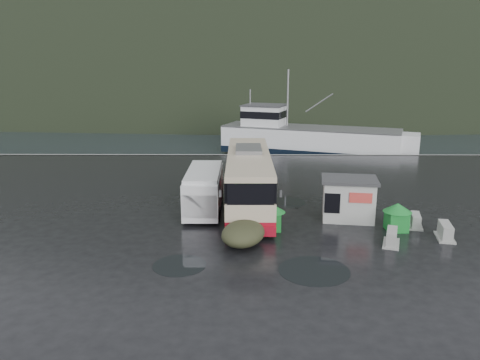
{
  "coord_description": "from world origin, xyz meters",
  "views": [
    {
      "loc": [
        -0.64,
        -24.97,
        8.87
      ],
      "look_at": [
        -0.83,
        3.3,
        1.7
      ],
      "focal_mm": 35.0,
      "sensor_mm": 36.0,
      "label": 1
    }
  ],
  "objects_px": {
    "jersey_barrier_a": "(415,227)",
    "jersey_barrier_b": "(391,244)",
    "jersey_barrier_c": "(444,238)",
    "coach_bus": "(249,204)",
    "ticket_kiosk": "(347,219)",
    "waste_bin_left": "(272,229)",
    "fishing_trawler": "(310,142)",
    "waste_bin_right": "(396,230)",
    "white_van": "(205,210)",
    "dome_tent": "(243,244)"
  },
  "relations": [
    {
      "from": "coach_bus",
      "to": "jersey_barrier_a",
      "type": "distance_m",
      "value": 10.08
    },
    {
      "from": "jersey_barrier_c",
      "to": "waste_bin_left",
      "type": "bearing_deg",
      "value": 171.64
    },
    {
      "from": "waste_bin_right",
      "to": "jersey_barrier_a",
      "type": "height_order",
      "value": "waste_bin_right"
    },
    {
      "from": "jersey_barrier_b",
      "to": "coach_bus",
      "type": "bearing_deg",
      "value": 136.16
    },
    {
      "from": "coach_bus",
      "to": "waste_bin_left",
      "type": "height_order",
      "value": "coach_bus"
    },
    {
      "from": "white_van",
      "to": "fishing_trawler",
      "type": "relative_size",
      "value": 0.27
    },
    {
      "from": "coach_bus",
      "to": "dome_tent",
      "type": "xyz_separation_m",
      "value": [
        -0.34,
        -6.78,
        0.0
      ]
    },
    {
      "from": "dome_tent",
      "to": "ticket_kiosk",
      "type": "relative_size",
      "value": 0.93
    },
    {
      "from": "fishing_trawler",
      "to": "white_van",
      "type": "bearing_deg",
      "value": -91.63
    },
    {
      "from": "coach_bus",
      "to": "jersey_barrier_c",
      "type": "xyz_separation_m",
      "value": [
        10.07,
        -5.95,
        0.0
      ]
    },
    {
      "from": "ticket_kiosk",
      "to": "jersey_barrier_b",
      "type": "distance_m",
      "value": 4.11
    },
    {
      "from": "jersey_barrier_b",
      "to": "white_van",
      "type": "bearing_deg",
      "value": 150.73
    },
    {
      "from": "coach_bus",
      "to": "fishing_trawler",
      "type": "xyz_separation_m",
      "value": [
        7.17,
        23.62,
        0.0
      ]
    },
    {
      "from": "fishing_trawler",
      "to": "jersey_barrier_c",
      "type": "bearing_deg",
      "value": -64.36
    },
    {
      "from": "fishing_trawler",
      "to": "jersey_barrier_a",
      "type": "bearing_deg",
      "value": -65.83
    },
    {
      "from": "ticket_kiosk",
      "to": "jersey_barrier_a",
      "type": "distance_m",
      "value": 3.7
    },
    {
      "from": "coach_bus",
      "to": "waste_bin_left",
      "type": "bearing_deg",
      "value": -75.57
    },
    {
      "from": "white_van",
      "to": "ticket_kiosk",
      "type": "bearing_deg",
      "value": -10.52
    },
    {
      "from": "waste_bin_right",
      "to": "ticket_kiosk",
      "type": "bearing_deg",
      "value": 140.43
    },
    {
      "from": "coach_bus",
      "to": "fishing_trawler",
      "type": "height_order",
      "value": "fishing_trawler"
    },
    {
      "from": "coach_bus",
      "to": "jersey_barrier_b",
      "type": "xyz_separation_m",
      "value": [
        7.06,
        -6.78,
        0.0
      ]
    },
    {
      "from": "dome_tent",
      "to": "jersey_barrier_b",
      "type": "bearing_deg",
      "value": 0.04
    },
    {
      "from": "jersey_barrier_a",
      "to": "jersey_barrier_b",
      "type": "bearing_deg",
      "value": -129.14
    },
    {
      "from": "waste_bin_left",
      "to": "jersey_barrier_c",
      "type": "xyz_separation_m",
      "value": [
        8.85,
        -1.3,
        0.0
      ]
    },
    {
      "from": "white_van",
      "to": "ticket_kiosk",
      "type": "relative_size",
      "value": 1.97
    },
    {
      "from": "waste_bin_right",
      "to": "jersey_barrier_c",
      "type": "bearing_deg",
      "value": -29.63
    },
    {
      "from": "coach_bus",
      "to": "fishing_trawler",
      "type": "relative_size",
      "value": 0.54
    },
    {
      "from": "waste_bin_right",
      "to": "jersey_barrier_c",
      "type": "relative_size",
      "value": 0.94
    },
    {
      "from": "waste_bin_right",
      "to": "dome_tent",
      "type": "bearing_deg",
      "value": -166.12
    },
    {
      "from": "waste_bin_right",
      "to": "jersey_barrier_c",
      "type": "distance_m",
      "value": 2.45
    },
    {
      "from": "waste_bin_left",
      "to": "ticket_kiosk",
      "type": "bearing_deg",
      "value": 21.35
    },
    {
      "from": "waste_bin_right",
      "to": "dome_tent",
      "type": "height_order",
      "value": "waste_bin_right"
    },
    {
      "from": "waste_bin_left",
      "to": "fishing_trawler",
      "type": "height_order",
      "value": "fishing_trawler"
    },
    {
      "from": "dome_tent",
      "to": "jersey_barrier_c",
      "type": "bearing_deg",
      "value": 4.58
    },
    {
      "from": "coach_bus",
      "to": "ticket_kiosk",
      "type": "height_order",
      "value": "coach_bus"
    },
    {
      "from": "white_van",
      "to": "waste_bin_right",
      "type": "relative_size",
      "value": 4.05
    },
    {
      "from": "jersey_barrier_b",
      "to": "jersey_barrier_c",
      "type": "xyz_separation_m",
      "value": [
        3.01,
        0.83,
        0.0
      ]
    },
    {
      "from": "ticket_kiosk",
      "to": "jersey_barrier_c",
      "type": "bearing_deg",
      "value": -26.47
    },
    {
      "from": "coach_bus",
      "to": "ticket_kiosk",
      "type": "bearing_deg",
      "value": -27.11
    },
    {
      "from": "ticket_kiosk",
      "to": "jersey_barrier_b",
      "type": "relative_size",
      "value": 2.03
    },
    {
      "from": "jersey_barrier_a",
      "to": "jersey_barrier_b",
      "type": "distance_m",
      "value": 3.36
    },
    {
      "from": "white_van",
      "to": "jersey_barrier_c",
      "type": "height_order",
      "value": "white_van"
    },
    {
      "from": "waste_bin_left",
      "to": "ticket_kiosk",
      "type": "xyz_separation_m",
      "value": [
        4.49,
        1.76,
        0.0
      ]
    },
    {
      "from": "white_van",
      "to": "jersey_barrier_c",
      "type": "xyz_separation_m",
      "value": [
        12.8,
        -4.66,
        0.0
      ]
    },
    {
      "from": "waste_bin_right",
      "to": "dome_tent",
      "type": "distance_m",
      "value": 8.53
    },
    {
      "from": "jersey_barrier_c",
      "to": "jersey_barrier_b",
      "type": "bearing_deg",
      "value": -164.63
    },
    {
      "from": "waste_bin_left",
      "to": "fishing_trawler",
      "type": "bearing_deg",
      "value": 78.1
    },
    {
      "from": "coach_bus",
      "to": "waste_bin_right",
      "type": "xyz_separation_m",
      "value": [
        7.94,
        -4.74,
        0.0
      ]
    },
    {
      "from": "coach_bus",
      "to": "ticket_kiosk",
      "type": "xyz_separation_m",
      "value": [
        5.71,
        -2.89,
        0.0
      ]
    },
    {
      "from": "jersey_barrier_b",
      "to": "fishing_trawler",
      "type": "xyz_separation_m",
      "value": [
        0.12,
        30.39,
        0.0
      ]
    }
  ]
}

